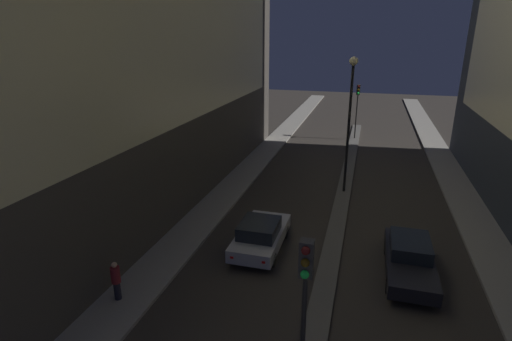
{
  "coord_description": "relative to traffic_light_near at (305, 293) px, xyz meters",
  "views": [
    {
      "loc": [
        1.04,
        -4.6,
        9.4
      ],
      "look_at": [
        -6.06,
        20.43,
        0.5
      ],
      "focal_mm": 28.0,
      "sensor_mm": 36.0,
      "label": 1
    }
  ],
  "objects": [
    {
      "name": "traffic_light_mid",
      "position": [
        0.0,
        29.89,
        0.0
      ],
      "size": [
        0.32,
        0.42,
        4.97
      ],
      "color": "black",
      "rests_on": "median_strip"
    },
    {
      "name": "car_right_lane",
      "position": [
        3.19,
        7.66,
        -3.03
      ],
      "size": [
        1.82,
        4.79,
        1.45
      ],
      "color": "black",
      "rests_on": "ground"
    },
    {
      "name": "traffic_light_near",
      "position": [
        0.0,
        0.0,
        0.0
      ],
      "size": [
        0.32,
        0.42,
        4.97
      ],
      "color": "black",
      "rests_on": "median_strip"
    },
    {
      "name": "car_left_lane",
      "position": [
        -3.19,
        7.89,
        -3.01
      ],
      "size": [
        1.93,
        4.25,
        1.5
      ],
      "color": "#B2B2B7",
      "rests_on": "ground"
    },
    {
      "name": "pedestrian_on_left_sidewalk",
      "position": [
        -7.25,
        2.79,
        -2.81
      ],
      "size": [
        0.33,
        0.33,
        1.53
      ],
      "color": "black",
      "rests_on": "sidewalk_left"
    },
    {
      "name": "median_strip",
      "position": [
        0.0,
        16.92,
        -3.69
      ],
      "size": [
        0.86,
        38.18,
        0.13
      ],
      "color": "#56544F",
      "rests_on": "ground"
    },
    {
      "name": "street_lamp",
      "position": [
        0.0,
        15.99,
        1.7
      ],
      "size": [
        0.49,
        0.49,
        8.09
      ],
      "color": "black",
      "rests_on": "median_strip"
    }
  ]
}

